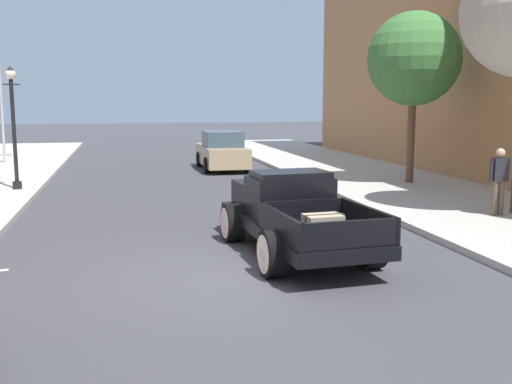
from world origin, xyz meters
TOP-DOWN VIEW (x-y plane):
  - ground_plane at (0.00, 0.00)m, footprint 140.00×140.00m
  - hotrod_truck_black at (1.34, 1.32)m, footprint 2.41×5.03m
  - car_background_tan at (2.30, 15.47)m, footprint 1.88×4.31m
  - pedestrian_sidewalk_right at (7.09, 3.01)m, footprint 0.53×0.22m
  - street_lamp_far at (-5.18, 10.27)m, footprint 0.50×0.32m
  - flagpole at (-6.91, 19.20)m, footprint 1.74×0.16m
  - street_tree_second at (7.75, 8.96)m, footprint 3.13×3.13m

SIDE VIEW (x-z plane):
  - ground_plane at x=0.00m, z-range 0.00..0.00m
  - hotrod_truck_black at x=1.34m, z-range -0.04..1.54m
  - car_background_tan at x=2.30m, z-range -0.06..1.59m
  - pedestrian_sidewalk_right at x=7.09m, z-range 0.26..1.91m
  - street_lamp_far at x=-5.18m, z-range 0.46..4.31m
  - street_tree_second at x=7.75m, z-range 1.44..7.17m
  - flagpole at x=-6.91m, z-range 1.19..10.35m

